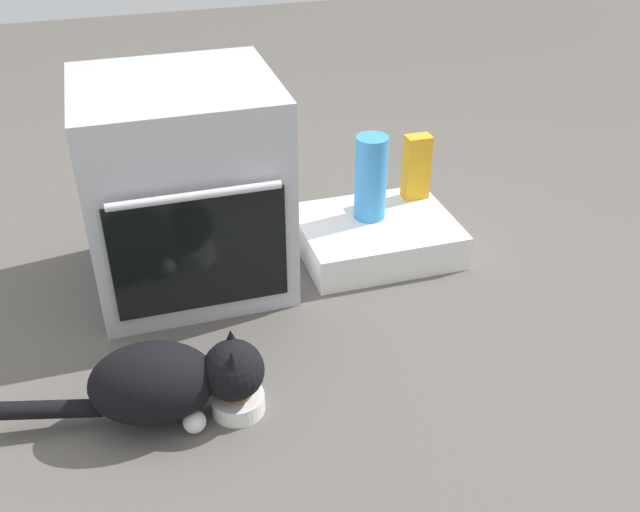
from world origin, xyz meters
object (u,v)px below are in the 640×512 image
at_px(food_bowl, 238,400).
at_px(water_bottle, 371,178).
at_px(oven, 184,186).
at_px(pantry_cabinet, 376,236).
at_px(cat, 169,381).
at_px(juice_carton, 416,167).

height_order(food_bowl, water_bottle, water_bottle).
xyz_separation_m(oven, water_bottle, (0.63, 0.00, -0.06)).
bearing_deg(oven, pantry_cabinet, -3.02).
distance_m(oven, cat, 0.70).
bearing_deg(oven, juice_carton, 6.49).
height_order(oven, juice_carton, oven).
xyz_separation_m(food_bowl, cat, (-0.17, 0.03, 0.09)).
distance_m(oven, juice_carton, 0.85).
relative_size(pantry_cabinet, water_bottle, 1.78).
xyz_separation_m(cat, water_bottle, (0.78, 0.65, 0.15)).
bearing_deg(food_bowl, juice_carton, 42.99).
xyz_separation_m(food_bowl, water_bottle, (0.61, 0.68, 0.24)).
bearing_deg(pantry_cabinet, cat, -142.38).
bearing_deg(juice_carton, oven, -173.51).
xyz_separation_m(cat, juice_carton, (0.99, 0.74, 0.12)).
bearing_deg(oven, cat, -103.08).
bearing_deg(pantry_cabinet, water_bottle, 110.41).
xyz_separation_m(pantry_cabinet, food_bowl, (-0.63, -0.64, -0.03)).
height_order(cat, water_bottle, water_bottle).
xyz_separation_m(oven, cat, (-0.15, -0.65, -0.21)).
relative_size(cat, juice_carton, 2.88).
distance_m(pantry_cabinet, cat, 1.00).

